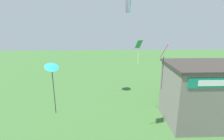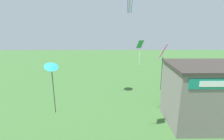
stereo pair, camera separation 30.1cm
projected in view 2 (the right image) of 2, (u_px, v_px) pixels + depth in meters
name	position (u px, v px, depth m)	size (l,w,h in m)	color
seaside_building	(203.00, 95.00, 17.30)	(7.11, 5.62, 6.16)	slate
kite_green_diamond	(140.00, 47.00, 17.86)	(0.83, 0.76, 2.58)	green
kite_cyan_delta	(52.00, 70.00, 11.18)	(1.21, 1.20, 3.51)	#2DB2C6
kite_pink_diamond	(163.00, 58.00, 10.11)	(0.67, 0.78, 2.84)	pink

